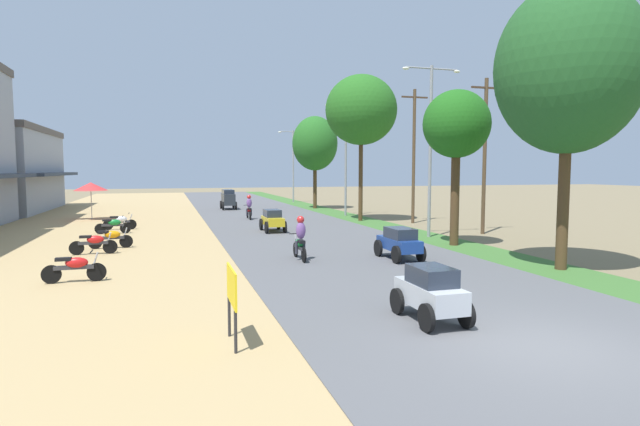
# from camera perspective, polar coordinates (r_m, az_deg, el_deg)

# --- Properties ---
(ground_plane) EXTENTS (180.00, 180.00, 0.00)m
(ground_plane) POSITION_cam_1_polar(r_m,az_deg,el_deg) (10.85, 23.84, -14.00)
(ground_plane) COLOR #7A6B4C
(road_strip) EXTENTS (9.00, 140.00, 0.08)m
(road_strip) POSITION_cam_1_polar(r_m,az_deg,el_deg) (10.84, 23.85, -13.80)
(road_strip) COLOR #565659
(road_strip) RESTS_ON ground
(parked_motorbike_nearest) EXTENTS (1.80, 0.54, 0.94)m
(parked_motorbike_nearest) POSITION_cam_1_polar(r_m,az_deg,el_deg) (16.94, -25.83, -5.41)
(parked_motorbike_nearest) COLOR black
(parked_motorbike_nearest) RESTS_ON dirt_shoulder
(parked_motorbike_second) EXTENTS (1.80, 0.54, 0.94)m
(parked_motorbike_second) POSITION_cam_1_polar(r_m,az_deg,el_deg) (22.19, -24.05, -3.01)
(parked_motorbike_second) COLOR black
(parked_motorbike_second) RESTS_ON dirt_shoulder
(parked_motorbike_third) EXTENTS (1.80, 0.54, 0.94)m
(parked_motorbike_third) POSITION_cam_1_polar(r_m,az_deg,el_deg) (23.58, -22.40, -2.51)
(parked_motorbike_third) COLOR black
(parked_motorbike_third) RESTS_ON dirt_shoulder
(parked_motorbike_fourth) EXTENTS (1.80, 0.54, 0.94)m
(parked_motorbike_fourth) POSITION_cam_1_polar(r_m,az_deg,el_deg) (28.94, -22.20, -1.20)
(parked_motorbike_fourth) COLOR black
(parked_motorbike_fourth) RESTS_ON dirt_shoulder
(parked_motorbike_fifth) EXTENTS (1.80, 0.54, 0.94)m
(parked_motorbike_fifth) POSITION_cam_1_polar(r_m,az_deg,el_deg) (30.74, -21.54, -0.84)
(parked_motorbike_fifth) COLOR black
(parked_motorbike_fifth) RESTS_ON dirt_shoulder
(street_signboard) EXTENTS (0.06, 1.30, 1.50)m
(street_signboard) POSITION_cam_1_polar(r_m,az_deg,el_deg) (10.00, -9.89, -8.65)
(street_signboard) COLOR #262628
(street_signboard) RESTS_ON dirt_shoulder
(vendor_umbrella) EXTENTS (2.20, 2.20, 2.52)m
(vendor_umbrella) POSITION_cam_1_polar(r_m,az_deg,el_deg) (37.63, -24.36, 2.73)
(vendor_umbrella) COLOR #99999E
(vendor_umbrella) RESTS_ON dirt_shoulder
(median_tree_nearest) EXTENTS (4.74, 4.74, 9.53)m
(median_tree_nearest) POSITION_cam_1_polar(r_m,az_deg,el_deg) (19.17, 26.17, 14.34)
(median_tree_nearest) COLOR #4C351E
(median_tree_nearest) RESTS_ON median_strip
(median_tree_second) EXTENTS (2.95, 2.95, 6.89)m
(median_tree_second) POSITION_cam_1_polar(r_m,az_deg,el_deg) (23.46, 15.10, 9.45)
(median_tree_second) COLOR #4C351E
(median_tree_second) RESTS_ON median_strip
(median_tree_third) EXTENTS (4.68, 4.68, 9.56)m
(median_tree_third) POSITION_cam_1_polar(r_m,az_deg,el_deg) (33.90, 4.65, 11.44)
(median_tree_third) COLOR #4C351E
(median_tree_third) RESTS_ON median_strip
(median_tree_fourth) EXTENTS (3.94, 3.94, 8.01)m
(median_tree_fourth) POSITION_cam_1_polar(r_m,az_deg,el_deg) (44.44, -0.57, 7.80)
(median_tree_fourth) COLOR #4C351E
(median_tree_fourth) RESTS_ON median_strip
(streetlamp_near) EXTENTS (3.16, 0.20, 8.49)m
(streetlamp_near) POSITION_cam_1_polar(r_m,az_deg,el_deg) (26.03, 12.30, 8.02)
(streetlamp_near) COLOR gray
(streetlamp_near) RESTS_ON median_strip
(streetlamp_mid) EXTENTS (3.16, 0.20, 8.23)m
(streetlamp_mid) POSITION_cam_1_polar(r_m,az_deg,el_deg) (37.45, 2.91, 6.93)
(streetlamp_mid) COLOR gray
(streetlamp_mid) RESTS_ON median_strip
(streetlamp_far) EXTENTS (3.16, 0.20, 7.46)m
(streetlamp_far) POSITION_cam_1_polar(r_m,az_deg,el_deg) (53.01, -3.03, 5.89)
(streetlamp_far) COLOR gray
(streetlamp_far) RESTS_ON median_strip
(utility_pole_near) EXTENTS (1.80, 0.20, 8.23)m
(utility_pole_near) POSITION_cam_1_polar(r_m,az_deg,el_deg) (28.42, 18.02, 6.39)
(utility_pole_near) COLOR brown
(utility_pole_near) RESTS_ON ground
(utility_pole_far) EXTENTS (1.80, 0.20, 8.52)m
(utility_pole_far) POSITION_cam_1_polar(r_m,az_deg,el_deg) (33.16, 10.50, 6.55)
(utility_pole_far) COLOR brown
(utility_pole_far) RESTS_ON ground
(car_hatchback_silver) EXTENTS (1.04, 2.00, 1.23)m
(car_hatchback_silver) POSITION_cam_1_polar(r_m,az_deg,el_deg) (11.63, 12.31, -8.59)
(car_hatchback_silver) COLOR #B7BCC1
(car_hatchback_silver) RESTS_ON road_strip
(car_sedan_blue) EXTENTS (1.10, 2.26, 1.19)m
(car_sedan_blue) POSITION_cam_1_polar(r_m,az_deg,el_deg) (19.29, 8.90, -3.21)
(car_sedan_blue) COLOR navy
(car_sedan_blue) RESTS_ON road_strip
(car_sedan_yellow) EXTENTS (1.10, 2.26, 1.19)m
(car_sedan_yellow) POSITION_cam_1_polar(r_m,az_deg,el_deg) (27.74, -5.36, -0.71)
(car_sedan_yellow) COLOR gold
(car_sedan_yellow) RESTS_ON road_strip
(car_van_charcoal) EXTENTS (1.19, 2.41, 1.67)m
(car_van_charcoal) POSITION_cam_1_polar(r_m,az_deg,el_deg) (43.84, -10.28, 1.65)
(car_van_charcoal) COLOR #282D33
(car_van_charcoal) RESTS_ON road_strip
(motorbike_foreground_rider) EXTENTS (0.54, 1.80, 1.66)m
(motorbike_foreground_rider) POSITION_cam_1_polar(r_m,az_deg,el_deg) (18.90, -2.27, -2.97)
(motorbike_foreground_rider) COLOR black
(motorbike_foreground_rider) RESTS_ON road_strip
(motorbike_ahead_second) EXTENTS (0.54, 1.80, 1.66)m
(motorbike_ahead_second) POSITION_cam_1_polar(r_m,az_deg,el_deg) (34.81, -7.99, 0.58)
(motorbike_ahead_second) COLOR black
(motorbike_ahead_second) RESTS_ON road_strip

